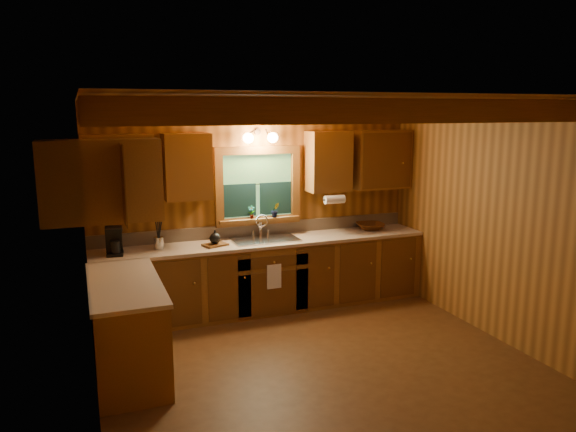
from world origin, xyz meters
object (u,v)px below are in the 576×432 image
Objects in this scene: sink at (265,243)px; wicker_basket at (370,226)px; cutting_board at (215,245)px; coffee_maker at (114,241)px.

sink is 2.23× the size of wicker_basket.
sink reaches higher than wicker_basket.
cutting_board is at bearing -176.78° from wicker_basket.
sink is at bearing -177.98° from wicker_basket.
wicker_basket is (1.53, 0.05, 0.09)m from sink.
sink is at bearing -12.57° from cutting_board.
coffee_maker reaches higher than sink.
wicker_basket is at bearing 8.38° from coffee_maker.
cutting_board is at bearing 5.76° from coffee_maker.
coffee_maker is 1.15× the size of cutting_board.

